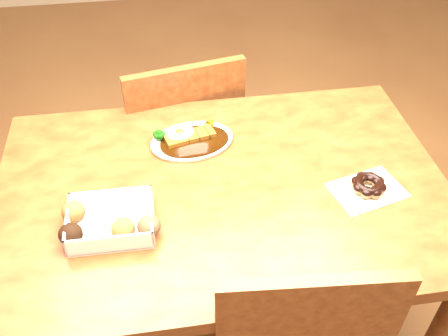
{
  "coord_description": "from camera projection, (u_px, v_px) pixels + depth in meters",
  "views": [
    {
      "loc": [
        -0.14,
        -0.94,
        1.67
      ],
      "look_at": [
        0.0,
        0.0,
        0.81
      ],
      "focal_mm": 40.0,
      "sensor_mm": 36.0,
      "label": 1
    }
  ],
  "objects": [
    {
      "name": "katsu_curry_plate",
      "position": [
        190.0,
        139.0,
        1.45
      ],
      "size": [
        0.26,
        0.21,
        0.05
      ],
      "rotation": [
        0.0,
        0.0,
        0.18
      ],
      "color": "white",
      "rests_on": "table"
    },
    {
      "name": "ground",
      "position": [
        223.0,
        332.0,
        1.83
      ],
      "size": [
        6.0,
        6.0,
        0.0
      ],
      "primitive_type": "plane",
      "color": "brown",
      "rests_on": "ground"
    },
    {
      "name": "chair_far",
      "position": [
        181.0,
        142.0,
        1.89
      ],
      "size": [
        0.49,
        0.49,
        0.87
      ],
      "rotation": [
        0.0,
        0.0,
        3.33
      ],
      "color": "#522410",
      "rests_on": "ground"
    },
    {
      "name": "pon_de_ring",
      "position": [
        368.0,
        186.0,
        1.3
      ],
      "size": [
        0.21,
        0.17,
        0.04
      ],
      "rotation": [
        0.0,
        0.0,
        0.25
      ],
      "color": "silver",
      "rests_on": "table"
    },
    {
      "name": "donut_box",
      "position": [
        109.0,
        220.0,
        1.19
      ],
      "size": [
        0.24,
        0.16,
        0.06
      ],
      "rotation": [
        0.0,
        0.0,
        -0.02
      ],
      "color": "white",
      "rests_on": "table"
    },
    {
      "name": "table",
      "position": [
        223.0,
        211.0,
        1.39
      ],
      "size": [
        1.2,
        0.8,
        0.75
      ],
      "color": "#522410",
      "rests_on": "ground"
    }
  ]
}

